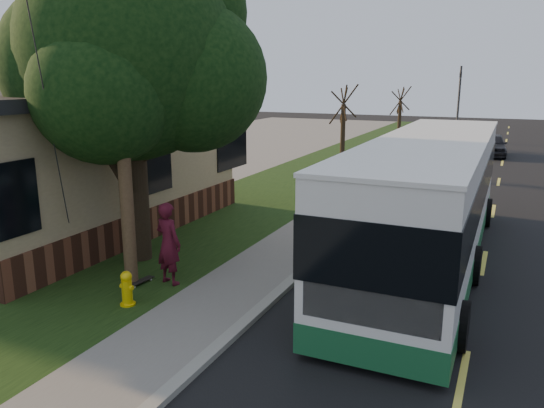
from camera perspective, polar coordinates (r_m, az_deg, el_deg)
The scene contains 17 objects.
ground at distance 10.31m, azimuth -3.62°, elevation -13.57°, with size 120.00×120.00×0.00m, color black.
road at distance 18.68m, azimuth 22.46°, elevation -2.07°, with size 8.00×80.00×0.01m, color black.
curb at distance 19.17m, azimuth 10.49°, elevation -0.71°, with size 0.25×80.00×0.12m, color gray.
sidewalk at distance 19.42m, azimuth 7.63°, elevation -0.48°, with size 2.00×80.00×0.08m, color slate.
grass_verge at distance 20.67m, azimuth -1.69°, elevation 0.47°, with size 5.00×80.00×0.07m, color black.
building_lot at distance 26.54m, azimuth -21.50°, elevation 2.41°, with size 15.00×80.00×0.04m, color slate.
fire_hydrant at distance 11.48m, azimuth -15.34°, elevation -8.76°, with size 0.32×0.32×0.74m.
utility_pole at distance 11.88m, azimuth -16.21°, elevation 12.71°, with size 2.86×3.21×9.07m.
leafy_tree at distance 13.72m, azimuth -14.61°, elevation 15.08°, with size 6.30×6.00×7.80m.
bare_tree_near at distance 27.36m, azimuth 7.64°, elevation 8.04°, with size 1.38×1.21×4.31m.
bare_tree_far at distance 38.88m, azimuth 13.57°, elevation 9.15°, with size 1.38×1.21×4.03m.
traffic_signal at distance 42.29m, azimuth 19.45°, elevation 10.66°, with size 0.18×0.22×5.50m.
transit_bus at distance 13.89m, azimuth 16.53°, elevation 0.63°, with size 2.76×11.98×3.24m.
skateboarder at distance 12.24m, azimuth -11.08°, elevation -4.18°, with size 0.70×0.46×1.91m, color #460E1C.
skateboard_main at distance 12.64m, azimuth -13.97°, elevation -8.09°, with size 0.27×0.76×0.07m.
dumpster at distance 19.59m, azimuth -20.08°, elevation 1.05°, with size 1.82×1.56×1.41m.
distant_car at distance 35.19m, azimuth 22.59°, elevation 5.91°, with size 1.60×3.99×1.36m, color black.
Camera 1 is at (4.35, -8.09, 4.68)m, focal length 35.00 mm.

